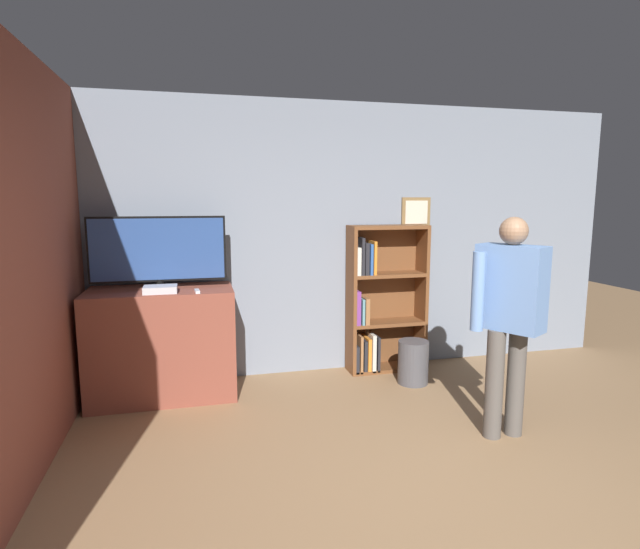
# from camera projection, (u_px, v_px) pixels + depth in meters

# --- Properties ---
(wall_back) EXTENTS (6.45, 0.09, 2.70)m
(wall_back) POSITION_uv_depth(u_px,v_px,m) (322.00, 239.00, 5.02)
(wall_back) COLOR gray
(wall_back) RESTS_ON ground_plane
(wall_side_brick) EXTENTS (0.06, 4.53, 2.70)m
(wall_side_brick) POSITION_uv_depth(u_px,v_px,m) (24.00, 265.00, 3.05)
(wall_side_brick) COLOR brown
(wall_side_brick) RESTS_ON ground_plane
(tv_ledge) EXTENTS (1.24, 0.64, 0.97)m
(tv_ledge) POSITION_uv_depth(u_px,v_px,m) (162.00, 343.00, 4.42)
(tv_ledge) COLOR brown
(tv_ledge) RESTS_ON ground_plane
(television) EXTENTS (1.16, 0.22, 0.63)m
(television) POSITION_uv_depth(u_px,v_px,m) (158.00, 251.00, 4.35)
(television) COLOR black
(television) RESTS_ON tv_ledge
(game_console) EXTENTS (0.27, 0.19, 0.06)m
(game_console) POSITION_uv_depth(u_px,v_px,m) (160.00, 289.00, 4.18)
(game_console) COLOR silver
(game_console) RESTS_ON tv_ledge
(remote_loose) EXTENTS (0.05, 0.14, 0.02)m
(remote_loose) POSITION_uv_depth(u_px,v_px,m) (197.00, 291.00, 4.20)
(remote_loose) COLOR white
(remote_loose) RESTS_ON tv_ledge
(bookshelf) EXTENTS (0.80, 0.28, 1.49)m
(bookshelf) POSITION_uv_depth(u_px,v_px,m) (379.00, 303.00, 5.08)
(bookshelf) COLOR brown
(bookshelf) RESTS_ON ground_plane
(person) EXTENTS (0.61, 0.51, 1.63)m
(person) POSITION_uv_depth(u_px,v_px,m) (509.00, 309.00, 3.59)
(person) COLOR #56514C
(person) RESTS_ON ground_plane
(waste_bin) EXTENTS (0.29, 0.29, 0.42)m
(waste_bin) POSITION_uv_depth(u_px,v_px,m) (413.00, 362.00, 4.77)
(waste_bin) COLOR #4C4C51
(waste_bin) RESTS_ON ground_plane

